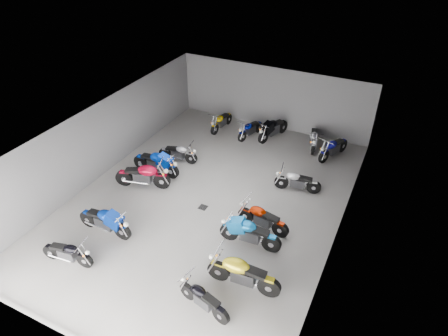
% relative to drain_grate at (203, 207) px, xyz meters
% --- Properties ---
extents(ground, '(14.00, 14.00, 0.00)m').
position_rel_drain_grate_xyz_m(ground, '(0.00, 0.50, -0.01)').
color(ground, '#9E9B96').
rests_on(ground, ground).
extents(wall_back, '(10.00, 0.10, 3.20)m').
position_rel_drain_grate_xyz_m(wall_back, '(0.00, 7.50, 1.59)').
color(wall_back, slate).
rests_on(wall_back, ground).
extents(wall_left, '(0.10, 14.00, 3.20)m').
position_rel_drain_grate_xyz_m(wall_left, '(-5.00, 0.50, 1.59)').
color(wall_left, slate).
rests_on(wall_left, ground).
extents(wall_right, '(0.10, 14.00, 3.20)m').
position_rel_drain_grate_xyz_m(wall_right, '(5.00, 0.50, 1.59)').
color(wall_right, slate).
rests_on(wall_right, ground).
extents(ceiling, '(10.00, 14.00, 0.04)m').
position_rel_drain_grate_xyz_m(ceiling, '(0.00, 0.50, 3.21)').
color(ceiling, black).
rests_on(ceiling, wall_back).
extents(drain_grate, '(0.32, 0.32, 0.01)m').
position_rel_drain_grate_xyz_m(drain_grate, '(0.00, 0.00, 0.00)').
color(drain_grate, black).
rests_on(drain_grate, ground).
extents(motorcycle_left_a, '(1.84, 0.46, 0.81)m').
position_rel_drain_grate_xyz_m(motorcycle_left_a, '(-2.58, -4.41, 0.44)').
color(motorcycle_left_a, black).
rests_on(motorcycle_left_a, ground).
extents(motorcycle_left_b, '(2.20, 0.42, 0.97)m').
position_rel_drain_grate_xyz_m(motorcycle_left_b, '(-2.43, -2.74, 0.52)').
color(motorcycle_left_b, black).
rests_on(motorcycle_left_b, ground).
extents(motorcycle_left_d, '(2.25, 0.87, 1.02)m').
position_rel_drain_grate_xyz_m(motorcycle_left_d, '(-2.85, 0.14, 0.55)').
color(motorcycle_left_d, black).
rests_on(motorcycle_left_d, ground).
extents(motorcycle_left_e, '(2.27, 0.44, 1.00)m').
position_rel_drain_grate_xyz_m(motorcycle_left_e, '(-2.91, 1.18, 0.54)').
color(motorcycle_left_e, black).
rests_on(motorcycle_left_e, ground).
extents(motorcycle_left_f, '(1.86, 0.45, 0.82)m').
position_rel_drain_grate_xyz_m(motorcycle_left_f, '(-2.58, 2.43, 0.44)').
color(motorcycle_left_f, black).
rests_on(motorcycle_left_f, ground).
extents(motorcycle_right_a, '(1.83, 0.58, 0.81)m').
position_rel_drain_grate_xyz_m(motorcycle_right_a, '(2.23, -4.07, 0.44)').
color(motorcycle_right_a, black).
rests_on(motorcycle_right_a, ground).
extents(motorcycle_right_b, '(2.36, 0.50, 1.04)m').
position_rel_drain_grate_xyz_m(motorcycle_right_b, '(2.91, -2.83, 0.56)').
color(motorcycle_right_b, black).
rests_on(motorcycle_right_b, ground).
extents(motorcycle_right_c, '(2.21, 0.47, 0.97)m').
position_rel_drain_grate_xyz_m(motorcycle_right_c, '(2.39, -1.07, 0.52)').
color(motorcycle_right_c, black).
rests_on(motorcycle_right_c, ground).
extents(motorcycle_right_d, '(2.02, 0.47, 0.89)m').
position_rel_drain_grate_xyz_m(motorcycle_right_d, '(2.49, -0.11, 0.48)').
color(motorcycle_right_d, black).
rests_on(motorcycle_right_d, ground).
extents(motorcycle_right_f, '(1.89, 0.53, 0.84)m').
position_rel_drain_grate_xyz_m(motorcycle_right_f, '(2.92, 2.65, 0.45)').
color(motorcycle_right_f, black).
rests_on(motorcycle_right_f, ground).
extents(motorcycle_back_b, '(0.42, 1.93, 0.85)m').
position_rel_drain_grate_xyz_m(motorcycle_back_b, '(-2.20, 6.04, 0.46)').
color(motorcycle_back_b, black).
rests_on(motorcycle_back_b, ground).
extents(motorcycle_back_c, '(0.61, 1.81, 0.81)m').
position_rel_drain_grate_xyz_m(motorcycle_back_c, '(-0.54, 5.95, 0.44)').
color(motorcycle_back_c, black).
rests_on(motorcycle_back_c, ground).
extents(motorcycle_back_d, '(0.83, 2.10, 0.95)m').
position_rel_drain_grate_xyz_m(motorcycle_back_d, '(0.51, 6.34, 0.51)').
color(motorcycle_back_d, black).
rests_on(motorcycle_back_d, ground).
extents(motorcycle_back_e, '(0.63, 1.98, 0.88)m').
position_rel_drain_grate_xyz_m(motorcycle_back_e, '(2.58, 6.36, 0.47)').
color(motorcycle_back_e, black).
rests_on(motorcycle_back_e, ground).
extents(motorcycle_back_f, '(0.90, 1.97, 0.91)m').
position_rel_drain_grate_xyz_m(motorcycle_back_f, '(3.63, 5.87, 0.49)').
color(motorcycle_back_f, black).
rests_on(motorcycle_back_f, ground).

